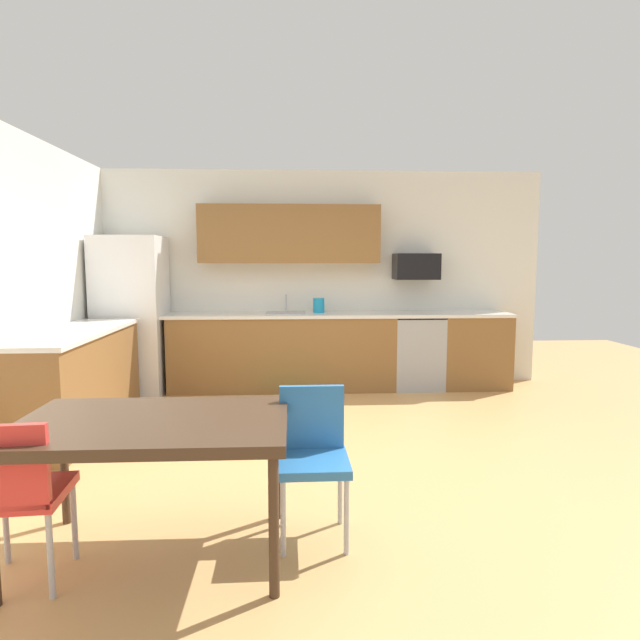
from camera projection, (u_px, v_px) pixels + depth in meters
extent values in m
plane|color=tan|center=(326.00, 456.00, 4.33)|extent=(12.00, 12.00, 0.00)
cube|color=silver|center=(313.00, 279.00, 6.81)|extent=(5.80, 0.10, 2.70)
cube|color=brown|center=(283.00, 353.00, 6.54)|extent=(2.72, 0.60, 0.90)
cube|color=brown|center=(472.00, 351.00, 6.67)|extent=(0.83, 0.60, 0.90)
cube|color=brown|center=(75.00, 382.00, 4.95)|extent=(0.60, 2.00, 0.90)
cube|color=silver|center=(314.00, 315.00, 6.51)|extent=(4.80, 0.64, 0.04)
cube|color=silver|center=(72.00, 332.00, 4.90)|extent=(0.64, 2.00, 0.04)
cube|color=brown|center=(289.00, 234.00, 6.51)|extent=(2.20, 0.34, 0.70)
cube|color=white|center=(132.00, 315.00, 6.32)|extent=(0.76, 0.70, 1.86)
cube|color=#999BA0|center=(416.00, 352.00, 6.63)|extent=(0.60, 0.60, 0.88)
cube|color=black|center=(417.00, 316.00, 6.58)|extent=(0.60, 0.60, 0.03)
cube|color=black|center=(416.00, 266.00, 6.61)|extent=(0.54, 0.36, 0.32)
cube|color=#A5A8AD|center=(286.00, 318.00, 6.50)|extent=(0.48, 0.40, 0.14)
cylinder|color=#B2B5BA|center=(286.00, 304.00, 6.66)|extent=(0.02, 0.02, 0.24)
cube|color=#422D1E|center=(153.00, 425.00, 2.79)|extent=(1.40, 0.90, 0.06)
cylinder|color=#422D1E|center=(274.00, 527.00, 2.48)|extent=(0.05, 0.05, 0.69)
cylinder|color=#422D1E|center=(64.00, 467.00, 3.19)|extent=(0.05, 0.05, 0.69)
cylinder|color=#422D1E|center=(278.00, 463.00, 3.25)|extent=(0.05, 0.05, 0.69)
cube|color=#2D72B7|center=(313.00, 463.00, 2.99)|extent=(0.40, 0.40, 0.05)
cube|color=#2D72B7|center=(312.00, 419.00, 3.14)|extent=(0.38, 0.04, 0.40)
cylinder|color=#B2B2B7|center=(283.00, 519.00, 2.83)|extent=(0.03, 0.03, 0.42)
cylinder|color=#B2B2B7|center=(346.00, 517.00, 2.86)|extent=(0.03, 0.03, 0.42)
cylinder|color=#B2B2B7|center=(283.00, 491.00, 3.17)|extent=(0.03, 0.03, 0.42)
cylinder|color=#B2B2B7|center=(340.00, 490.00, 3.19)|extent=(0.03, 0.03, 0.42)
cube|color=red|center=(24.00, 493.00, 2.60)|extent=(0.43, 0.43, 0.05)
cube|color=red|center=(4.00, 468.00, 2.40)|extent=(0.38, 0.07, 0.40)
cylinder|color=#B2B2B7|center=(74.00, 520.00, 2.81)|extent=(0.03, 0.03, 0.42)
cylinder|color=#B2B2B7|center=(6.00, 524.00, 2.77)|extent=(0.03, 0.03, 0.42)
cylinder|color=#B2B2B7|center=(50.00, 556.00, 2.48)|extent=(0.03, 0.03, 0.42)
cube|color=#4CA54C|center=(289.00, 402.00, 5.95)|extent=(0.70, 0.50, 0.01)
cylinder|color=#198CBF|center=(319.00, 306.00, 6.55)|extent=(0.14, 0.14, 0.20)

